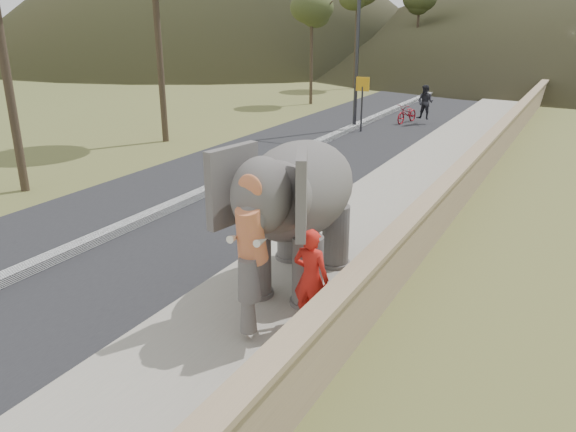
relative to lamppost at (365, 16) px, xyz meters
The scene contains 10 objects.
ground 20.13m from the lamppost, 76.11° to the right, with size 160.00×160.00×0.00m, color olive.
road 10.20m from the lamppost, 91.98° to the right, with size 7.00×120.00×0.03m, color black.
median 10.16m from the lamppost, 91.98° to the right, with size 0.35×120.00×0.22m, color black.
walkway 11.20m from the lamppost, 62.38° to the right, with size 3.00×120.00×0.15m, color #9E9687.
parapet 11.80m from the lamppost, 54.73° to the right, with size 0.30×120.00×1.10m, color tan.
lamppost is the anchor object (origin of this frame).
signboard 3.27m from the lamppost, 67.64° to the right, with size 0.60×0.08×2.40m.
elephant_and_man 16.33m from the lamppost, 72.87° to the right, with size 2.47×4.08×2.79m.
motorcyclist 5.22m from the lamppost, 57.36° to the left, with size 1.74×1.82×1.86m.
trees 9.44m from the lamppost, 46.03° to the left, with size 48.21×43.34×9.04m.
Camera 1 is at (4.44, -4.93, 4.89)m, focal length 35.00 mm.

